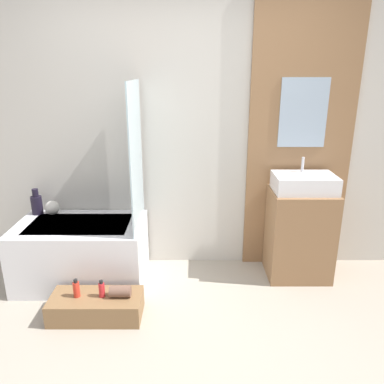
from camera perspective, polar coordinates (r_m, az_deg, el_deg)
name	(u,v)px	position (r m, az deg, el deg)	size (l,w,h in m)	color
ground_plane	(185,383)	(2.59, -1.05, -27.07)	(12.00, 12.00, 0.00)	#A39989
wall_tiled_back	(188,131)	(3.44, -0.67, 9.28)	(4.20, 0.06, 2.60)	beige
wall_wood_accent	(302,131)	(3.52, 16.36, 8.88)	(0.94, 0.04, 2.60)	#8E6642
bathtub	(83,252)	(3.53, -16.31, -8.75)	(1.11, 0.68, 0.55)	white
glass_shower_screen	(137,156)	(3.12, -8.44, 5.40)	(0.01, 0.63, 1.20)	silver
wooden_step_bench	(97,306)	(3.12, -14.29, -16.51)	(0.70, 0.32, 0.18)	olive
vanity_cabinet	(300,234)	(3.56, 16.11, -6.18)	(0.55, 0.44, 0.82)	#8E6642
sink	(305,183)	(3.39, 16.82, 1.31)	(0.53, 0.35, 0.28)	white
vase_tall_dark	(37,204)	(3.74, -22.51, -1.65)	(0.10, 0.10, 0.24)	black
vase_round_light	(53,208)	(3.69, -20.43, -2.24)	(0.13, 0.13, 0.13)	silver
bottle_soap_primary	(77,289)	(3.07, -17.13, -13.92)	(0.05, 0.05, 0.15)	red
bottle_soap_secondary	(102,289)	(3.02, -13.52, -14.22)	(0.05, 0.05, 0.14)	red
towel_roll	(121,291)	(3.00, -10.80, -14.64)	(0.09, 0.09, 0.16)	brown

